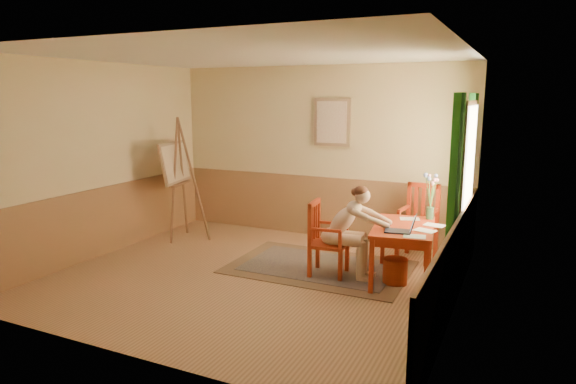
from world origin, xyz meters
The scene contains 14 objects.
room centered at (0.00, 0.00, 1.40)m, with size 5.04×4.54×2.84m.
wainscot centered at (0.00, 0.80, 0.50)m, with size 5.00×4.50×1.00m.
window centered at (2.42, 1.10, 1.35)m, with size 0.12×2.01×2.20m.
wall_portrait centered at (0.25, 2.20, 1.90)m, with size 0.60×0.05×0.76m.
rug centered at (0.65, 0.72, 0.01)m, with size 2.41×1.61×0.02m.
table centered at (1.78, 0.69, 0.63)m, with size 0.88×1.29×0.72m.
chair_left centered at (0.82, 0.48, 0.49)m, with size 0.49×0.48×0.98m.
chair_back centered at (1.78, 1.69, 0.54)m, with size 0.53×0.55×1.08m.
figure centered at (1.13, 0.51, 0.67)m, with size 0.92×0.43×1.21m.
laptop centered at (1.84, 0.38, 0.76)m, with size 0.39×0.27×0.22m.
papers centered at (1.99, 0.69, 0.72)m, with size 0.64×1.06×0.00m.
vase centered at (2.00, 1.20, 1.00)m, with size 0.22×0.32×0.61m.
wastebasket centered at (1.73, 0.55, 0.16)m, with size 0.30×0.30×0.33m, color #A43717.
easel centered at (-1.98, 1.10, 1.18)m, with size 0.74×0.89×1.99m.
Camera 1 is at (3.08, -5.46, 2.32)m, focal length 31.57 mm.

